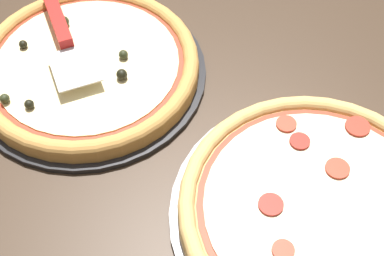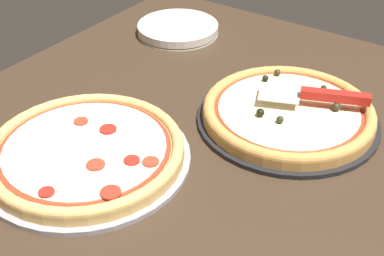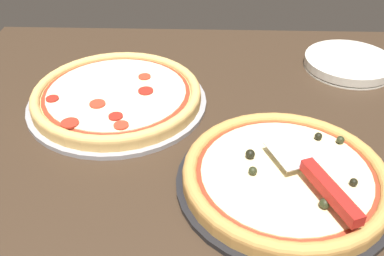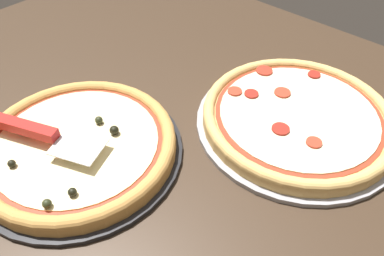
% 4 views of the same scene
% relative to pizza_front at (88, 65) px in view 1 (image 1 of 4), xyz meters
% --- Properties ---
extents(ground_plane, '(1.35, 1.24, 0.04)m').
position_rel_pizza_front_xyz_m(ground_plane, '(0.01, 0.14, -0.04)').
color(ground_plane, '#38281C').
extents(pizza_pan_front, '(0.38, 0.38, 0.01)m').
position_rel_pizza_front_xyz_m(pizza_pan_front, '(-0.00, 0.00, -0.02)').
color(pizza_pan_front, black).
rests_on(pizza_pan_front, ground_plane).
extents(pizza_front, '(0.36, 0.36, 0.04)m').
position_rel_pizza_front_xyz_m(pizza_front, '(0.00, 0.00, 0.00)').
color(pizza_front, '#C68E47').
rests_on(pizza_front, pizza_pan_front).
extents(pizza_pan_back, '(0.40, 0.40, 0.01)m').
position_rel_pizza_front_xyz_m(pizza_pan_back, '(0.26, 0.34, -0.02)').
color(pizza_pan_back, '#939399').
rests_on(pizza_pan_back, ground_plane).
extents(pizza_back, '(0.38, 0.38, 0.03)m').
position_rel_pizza_front_xyz_m(pizza_back, '(0.26, 0.34, -0.00)').
color(pizza_back, '#DBAD60').
rests_on(pizza_back, pizza_pan_back).
extents(serving_spatula, '(0.23, 0.13, 0.02)m').
position_rel_pizza_front_xyz_m(serving_spatula, '(-0.06, -0.05, 0.03)').
color(serving_spatula, silver).
rests_on(serving_spatula, pizza_front).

